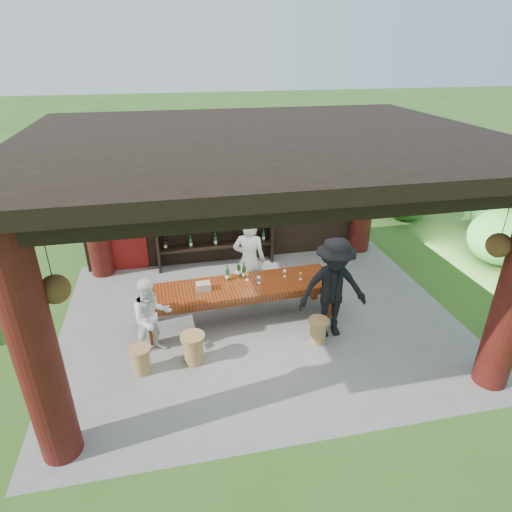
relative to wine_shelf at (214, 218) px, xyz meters
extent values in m
plane|color=#2D5119|center=(0.54, -2.45, -1.20)|extent=(90.00, 90.00, 0.00)
cube|color=slate|center=(0.54, -2.45, -1.25)|extent=(7.40, 5.90, 0.10)
cube|color=black|center=(0.54, 0.30, 0.45)|extent=(7.00, 0.18, 3.30)
cube|color=maroon|center=(-2.06, 0.20, -0.20)|extent=(0.95, 0.06, 2.00)
cylinder|color=#380C0A|center=(-2.61, -4.85, 0.45)|extent=(0.50, 0.50, 3.30)
cylinder|color=#380C0A|center=(-2.61, 0.10, 0.45)|extent=(0.50, 0.50, 3.30)
cylinder|color=#380C0A|center=(3.69, 0.10, 0.45)|extent=(0.50, 0.50, 3.30)
cube|color=black|center=(0.54, -4.85, 1.95)|extent=(6.70, 0.35, 0.35)
cube|color=black|center=(-2.61, -2.45, 1.95)|extent=(0.30, 5.20, 0.30)
cube|color=black|center=(3.69, -2.45, 1.95)|extent=(0.30, 5.20, 0.30)
cube|color=black|center=(0.54, -2.45, 2.20)|extent=(7.50, 6.00, 0.20)
cylinder|color=black|center=(-2.31, -4.65, 1.43)|extent=(0.01, 0.01, 0.75)
cone|color=black|center=(-2.31, -4.65, 0.97)|extent=(0.32, 0.32, 0.18)
sphere|color=#1E5919|center=(-2.31, -4.65, 1.08)|extent=(0.34, 0.34, 0.34)
cylinder|color=black|center=(3.39, -4.65, 1.43)|extent=(0.01, 0.01, 0.75)
cone|color=black|center=(3.39, -4.65, 0.97)|extent=(0.32, 0.32, 0.18)
sphere|color=#1E5919|center=(3.39, -4.65, 1.08)|extent=(0.34, 0.34, 0.34)
cube|color=#501E0B|center=(0.17, -2.39, -0.49)|extent=(3.57, 1.06, 0.08)
cube|color=#501E0B|center=(0.17, -2.39, -0.59)|extent=(3.37, 0.90, 0.12)
cube|color=#501E0B|center=(-1.47, -2.81, -0.86)|extent=(0.13, 0.13, 0.67)
cube|color=#501E0B|center=(1.83, -2.67, -0.86)|extent=(0.13, 0.13, 0.67)
cube|color=#501E0B|center=(-1.50, -2.11, -0.86)|extent=(0.13, 0.13, 0.67)
cube|color=#501E0B|center=(1.80, -1.96, -0.86)|extent=(0.13, 0.13, 0.67)
cylinder|color=olive|center=(-0.80, -3.44, -0.97)|extent=(0.32, 0.32, 0.47)
cylinder|color=olive|center=(-0.80, -3.44, -0.70)|extent=(0.40, 0.40, 0.06)
cylinder|color=olive|center=(1.38, -3.36, -0.99)|extent=(0.28, 0.28, 0.41)
cylinder|color=olive|center=(1.38, -3.36, -0.76)|extent=(0.35, 0.35, 0.06)
cylinder|color=olive|center=(-1.64, -3.53, -0.99)|extent=(0.28, 0.28, 0.41)
cylinder|color=olive|center=(-1.64, -3.53, -0.76)|extent=(0.36, 0.36, 0.06)
imported|color=white|center=(0.48, -1.69, -0.31)|extent=(0.75, 0.60, 1.77)
imported|color=white|center=(-1.43, -3.05, -0.49)|extent=(0.82, 0.73, 1.41)
imported|color=black|center=(1.68, -3.17, -0.25)|extent=(1.25, 0.76, 1.89)
cube|color=#BF6672|center=(-0.51, -2.41, -0.38)|extent=(0.27, 0.19, 0.14)
ellipsoid|color=#194C14|center=(6.66, -1.30, -0.64)|extent=(1.55, 1.55, 1.32)
ellipsoid|color=#194C14|center=(5.95, 1.86, -0.62)|extent=(1.60, 1.60, 1.36)
ellipsoid|color=#194C14|center=(7.72, 0.07, -0.66)|extent=(1.48, 1.48, 1.26)
camera|label=1|loc=(-0.96, -9.15, 3.53)|focal=30.00mm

